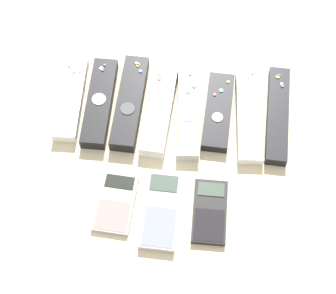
{
  "coord_description": "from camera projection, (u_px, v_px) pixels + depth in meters",
  "views": [
    {
      "loc": [
        0.05,
        -0.48,
        0.96
      ],
      "look_at": [
        0.0,
        0.03,
        0.01
      ],
      "focal_mm": 60.0,
      "sensor_mm": 36.0,
      "label": 1
    }
  ],
  "objects": [
    {
      "name": "ground_plane",
      "position": [
        166.0,
        166.0,
        1.07
      ],
      "size": [
        3.0,
        3.0,
        0.0
      ],
      "primitive_type": "plane",
      "color": "beige"
    },
    {
      "name": "remote_0",
      "position": [
        71.0,
        98.0,
        1.14
      ],
      "size": [
        0.05,
        0.2,
        0.03
      ],
      "rotation": [
        0.0,
        0.0,
        0.04
      ],
      "color": "white",
      "rests_on": "ground_plane"
    },
    {
      "name": "remote_1",
      "position": [
        100.0,
        103.0,
        1.13
      ],
      "size": [
        0.05,
        0.2,
        0.03
      ],
      "rotation": [
        0.0,
        0.0,
        0.01
      ],
      "color": "black",
      "rests_on": "ground_plane"
    },
    {
      "name": "remote_2",
      "position": [
        130.0,
        102.0,
        1.13
      ],
      "size": [
        0.05,
        0.21,
        0.03
      ],
      "rotation": [
        0.0,
        0.0,
        -0.03
      ],
      "color": "black",
      "rests_on": "ground_plane"
    },
    {
      "name": "remote_3",
      "position": [
        160.0,
        107.0,
        1.12
      ],
      "size": [
        0.06,
        0.22,
        0.03
      ],
      "rotation": [
        0.0,
        0.0,
        -0.05
      ],
      "color": "white",
      "rests_on": "ground_plane"
    },
    {
      "name": "remote_4",
      "position": [
        188.0,
        111.0,
        1.12
      ],
      "size": [
        0.06,
        0.22,
        0.03
      ],
      "rotation": [
        0.0,
        0.0,
        0.07
      ],
      "color": "#B7B7BC",
      "rests_on": "ground_plane"
    },
    {
      "name": "remote_5",
      "position": [
        218.0,
        112.0,
        1.12
      ],
      "size": [
        0.06,
        0.18,
        0.02
      ],
      "rotation": [
        0.0,
        0.0,
        -0.04
      ],
      "color": "black",
      "rests_on": "ground_plane"
    },
    {
      "name": "remote_6",
      "position": [
        249.0,
        114.0,
        1.12
      ],
      "size": [
        0.06,
        0.22,
        0.02
      ],
      "rotation": [
        0.0,
        0.0,
        0.06
      ],
      "color": "white",
      "rests_on": "ground_plane"
    },
    {
      "name": "remote_7",
      "position": [
        278.0,
        115.0,
        1.12
      ],
      "size": [
        0.05,
        0.22,
        0.02
      ],
      "rotation": [
        0.0,
        0.0,
        -0.03
      ],
      "color": "black",
      "rests_on": "ground_plane"
    },
    {
      "name": "calculator_0",
      "position": [
        116.0,
        203.0,
        1.03
      ],
      "size": [
        0.07,
        0.12,
        0.01
      ],
      "rotation": [
        0.0,
        0.0,
        -0.06
      ],
      "color": "#B2B2B7",
      "rests_on": "ground_plane"
    },
    {
      "name": "calculator_1",
      "position": [
        163.0,
        210.0,
        1.02
      ],
      "size": [
        0.07,
        0.15,
        0.02
      ],
      "rotation": [
        0.0,
        0.0,
        -0.02
      ],
      "color": "#B2B2B7",
      "rests_on": "ground_plane"
    },
    {
      "name": "calculator_2",
      "position": [
        210.0,
        212.0,
        1.02
      ],
      "size": [
        0.06,
        0.12,
        0.01
      ],
      "rotation": [
        0.0,
        0.0,
        0.01
      ],
      "color": "black",
      "rests_on": "ground_plane"
    }
  ]
}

